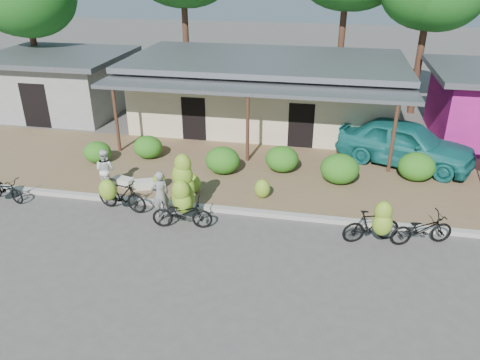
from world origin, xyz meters
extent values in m
plane|color=#504D4A|center=(0.00, 0.00, 0.00)|extent=(100.00, 100.00, 0.00)
cube|color=brown|center=(0.00, 5.00, 0.06)|extent=(60.00, 6.00, 0.12)
cube|color=#A8A399|center=(0.00, 2.00, 0.07)|extent=(60.00, 0.25, 0.15)
cube|color=beige|center=(0.00, 11.00, 1.55)|extent=(12.00, 6.00, 3.10)
cube|color=slate|center=(0.00, 11.00, 3.23)|extent=(13.00, 7.00, 0.25)
cube|color=black|center=(0.00, 8.05, 1.10)|extent=(1.40, 0.12, 2.20)
cube|color=slate|center=(0.00, 7.00, 2.90)|extent=(13.00, 2.00, 0.15)
cylinder|color=#553122|center=(-5.60, 6.10, 1.43)|extent=(0.14, 0.14, 2.85)
cylinder|color=#553122|center=(0.00, 6.10, 1.43)|extent=(0.14, 0.14, 2.85)
cylinder|color=#553122|center=(5.60, 6.10, 1.43)|extent=(0.14, 0.14, 2.85)
cube|color=#959591|center=(-11.00, 11.00, 1.45)|extent=(6.00, 5.00, 2.90)
cube|color=slate|center=(-11.00, 11.00, 3.02)|extent=(7.00, 6.00, 0.25)
cube|color=black|center=(-11.00, 8.55, 1.10)|extent=(1.40, 0.12, 2.20)
cylinder|color=#553122|center=(-13.50, 13.00, 3.05)|extent=(0.36, 0.36, 6.11)
cylinder|color=#553122|center=(-5.50, 16.00, 3.89)|extent=(0.36, 0.36, 7.78)
cylinder|color=#553122|center=(3.50, 16.50, 3.81)|extent=(0.36, 0.36, 7.63)
cylinder|color=#553122|center=(7.50, 14.50, 3.30)|extent=(0.36, 0.36, 6.59)
ellipsoid|color=#1D6316|center=(-5.95, 4.78, 0.55)|extent=(1.11, 1.00, 0.87)
ellipsoid|color=#1D6316|center=(-4.10, 5.63, 0.59)|extent=(1.20, 1.08, 0.94)
ellipsoid|color=#1D6316|center=(-0.73, 4.76, 0.64)|extent=(1.33, 1.20, 1.04)
ellipsoid|color=#1D6316|center=(1.50, 5.35, 0.63)|extent=(1.30, 1.17, 1.01)
ellipsoid|color=#1D6316|center=(3.69, 4.75, 0.67)|extent=(1.42, 1.28, 1.11)
ellipsoid|color=#1D6316|center=(6.51, 5.54, 0.65)|extent=(1.36, 1.22, 1.06)
imported|color=black|center=(-7.69, 1.35, 0.44)|extent=(1.76, 1.04, 0.87)
imported|color=black|center=(-3.42, 1.46, 0.56)|extent=(1.93, 0.88, 1.12)
ellipsoid|color=#89A529|center=(-3.55, 0.82, 1.06)|extent=(0.57, 0.49, 0.72)
imported|color=black|center=(-1.11, 0.80, 0.50)|extent=(1.97, 0.92, 1.00)
ellipsoid|color=#89A529|center=(-1.24, 1.33, 0.72)|extent=(0.75, 0.64, 0.93)
ellipsoid|color=#89A529|center=(-1.14, 1.35, 1.13)|extent=(0.61, 0.52, 0.76)
ellipsoid|color=#89A529|center=(-1.22, 1.34, 1.55)|extent=(0.67, 0.57, 0.83)
ellipsoid|color=#89A529|center=(-1.19, 1.34, 1.93)|extent=(0.54, 0.46, 0.68)
ellipsoid|color=#89A529|center=(-1.14, 0.99, 0.77)|extent=(0.60, 0.51, 0.75)
ellipsoid|color=#89A529|center=(-1.18, 0.99, 1.19)|extent=(0.57, 0.49, 0.72)
imported|color=black|center=(4.64, 1.11, 0.53)|extent=(1.83, 1.05, 1.06)
ellipsoid|color=#89A529|center=(4.85, 0.50, 0.98)|extent=(0.56, 0.48, 0.70)
ellipsoid|color=#89A529|center=(4.84, 0.54, 1.36)|extent=(0.50, 0.42, 0.62)
imported|color=black|center=(6.10, 1.27, 0.50)|extent=(2.01, 1.25, 1.00)
ellipsoid|color=#89A529|center=(-2.69, 3.04, 0.42)|extent=(0.47, 0.40, 0.59)
ellipsoid|color=#89A529|center=(-1.39, 2.92, 0.47)|extent=(0.56, 0.48, 0.70)
ellipsoid|color=#89A529|center=(1.08, 3.03, 0.47)|extent=(0.55, 0.47, 0.69)
cube|color=silver|center=(-3.18, 2.94, 0.27)|extent=(0.94, 0.68, 0.30)
cube|color=silver|center=(-4.08, 3.01, 0.26)|extent=(0.82, 0.54, 0.28)
imported|color=gray|center=(-2.00, 1.32, 0.81)|extent=(0.71, 0.67, 1.62)
imported|color=silver|center=(-4.51, 2.60, 0.89)|extent=(0.87, 0.75, 1.54)
imported|color=#176B6A|center=(6.22, 7.00, 1.02)|extent=(5.68, 3.84, 1.79)
camera|label=1|loc=(3.09, -11.29, 7.81)|focal=35.00mm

